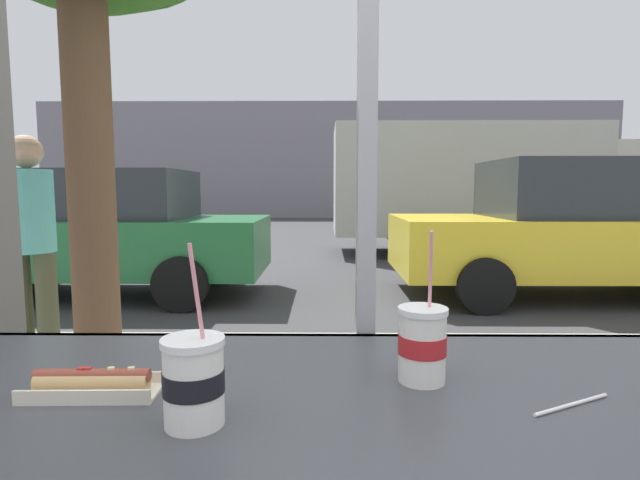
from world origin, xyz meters
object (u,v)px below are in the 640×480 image
object	(u,v)px
soda_cup_right	(194,380)
pedestrian	(30,239)
soda_cup_left	(422,343)
box_truck	(496,184)
parked_car_yellow	(574,229)
parked_car_green	(96,232)
hotdog_tray_far	(93,383)

from	to	relation	value
soda_cup_right	pedestrian	distance (m)	3.10
soda_cup_left	soda_cup_right	world-z (taller)	soda_cup_left
soda_cup_right	box_truck	size ratio (longest dim) A/B	0.04
parked_car_yellow	box_truck	size ratio (longest dim) A/B	0.63
soda_cup_left	parked_car_green	distance (m)	6.27
box_truck	pedestrian	world-z (taller)	box_truck
parked_car_yellow	pedestrian	bearing A→B (deg)	-149.76
soda_cup_right	parked_car_yellow	world-z (taller)	parked_car_yellow
box_truck	soda_cup_right	bearing A→B (deg)	-111.48
soda_cup_left	parked_car_yellow	world-z (taller)	parked_car_yellow
hotdog_tray_far	parked_car_green	size ratio (longest dim) A/B	0.06
soda_cup_right	hotdog_tray_far	size ratio (longest dim) A/B	1.22
soda_cup_right	parked_car_green	bearing A→B (deg)	116.49
hotdog_tray_far	box_truck	xyz separation A→B (m)	(4.11, 9.75, 0.48)
box_truck	parked_car_yellow	bearing A→B (deg)	-96.02
hotdog_tray_far	parked_car_yellow	distance (m)	6.57
soda_cup_right	hotdog_tray_far	bearing A→B (deg)	152.98
hotdog_tray_far	parked_car_yellow	world-z (taller)	parked_car_yellow
parked_car_yellow	parked_car_green	bearing A→B (deg)	-180.00
parked_car_yellow	pedestrian	size ratio (longest dim) A/B	2.74
parked_car_yellow	box_truck	distance (m)	4.36
hotdog_tray_far	parked_car_yellow	xyz separation A→B (m)	(3.65, 5.46, -0.14)
soda_cup_right	parked_car_yellow	distance (m)	6.55
parked_car_green	pedestrian	distance (m)	3.21
pedestrian	hotdog_tray_far	bearing A→B (deg)	-56.99
soda_cup_left	soda_cup_right	bearing A→B (deg)	-155.41
hotdog_tray_far	box_truck	bearing A→B (deg)	67.17
soda_cup_left	parked_car_green	size ratio (longest dim) A/B	0.07
hotdog_tray_far	parked_car_green	distance (m)	6.03
soda_cup_right	box_truck	bearing A→B (deg)	68.52
soda_cup_right	pedestrian	size ratio (longest dim) A/B	0.19
soda_cup_right	parked_car_yellow	xyz separation A→B (m)	(3.43, 5.58, -0.19)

